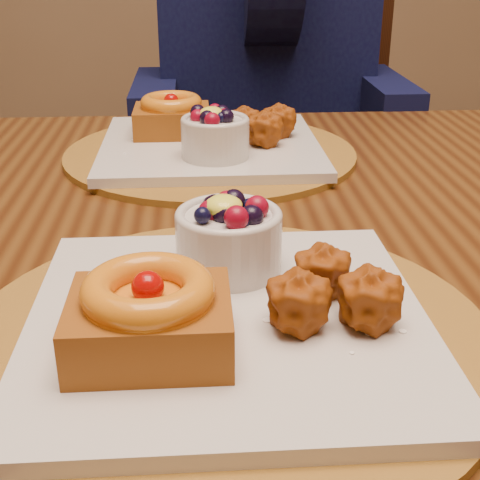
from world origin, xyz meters
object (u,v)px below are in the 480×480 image
object	(u,v)px
dining_table	(218,287)
diner	(265,24)
place_setting_far	(209,141)
chair_far	(299,164)
place_setting_near	(224,307)

from	to	relation	value
dining_table	diner	bearing A→B (deg)	80.28
place_setting_far	diner	size ratio (longest dim) A/B	0.47
chair_far	diner	distance (m)	0.36
place_setting_near	chair_far	size ratio (longest dim) A/B	0.39
dining_table	diner	xyz separation A→B (m)	(0.12, 0.71, 0.19)
place_setting_far	diner	world-z (taller)	diner
place_setting_far	chair_far	world-z (taller)	chair_far
dining_table	place_setting_far	xyz separation A→B (m)	(-0.00, 0.22, 0.10)
chair_far	diner	size ratio (longest dim) A/B	1.21
dining_table	diner	world-z (taller)	diner
place_setting_near	place_setting_far	distance (m)	0.43
place_setting_near	dining_table	bearing A→B (deg)	89.39
place_setting_near	diner	world-z (taller)	diner
diner	place_setting_near	bearing A→B (deg)	-113.44
dining_table	place_setting_near	size ratio (longest dim) A/B	4.21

